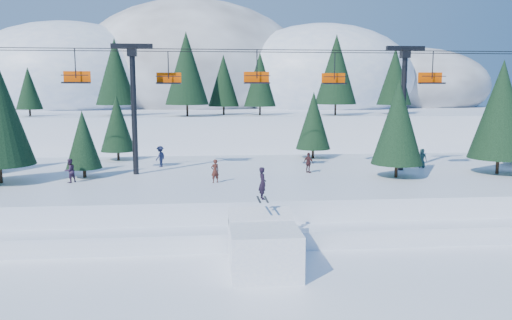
{
  "coord_description": "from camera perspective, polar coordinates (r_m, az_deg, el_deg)",
  "views": [
    {
      "loc": [
        -3.18,
        -22.29,
        9.17
      ],
      "look_at": [
        -0.46,
        6.0,
        5.2
      ],
      "focal_mm": 35.0,
      "sensor_mm": 36.0,
      "label": 1
    }
  ],
  "objects": [
    {
      "name": "berm",
      "position": [
        31.66,
        0.48,
        -7.85
      ],
      "size": [
        70.0,
        6.0,
        1.1
      ],
      "primitive_type": "cube",
      "color": "white",
      "rests_on": "ground"
    },
    {
      "name": "ground",
      "position": [
        24.32,
        2.5,
        -14.21
      ],
      "size": [
        160.0,
        160.0,
        0.0
      ],
      "primitive_type": "plane",
      "color": "white",
      "rests_on": "ground"
    },
    {
      "name": "mountain_ridge",
      "position": [
        95.64,
        -6.7,
        8.18
      ],
      "size": [
        119.0,
        60.53,
        26.46
      ],
      "color": "white",
      "rests_on": "ground"
    },
    {
      "name": "mid_shelf",
      "position": [
        41.19,
        -0.97,
        -3.14
      ],
      "size": [
        70.0,
        22.0,
        2.5
      ],
      "primitive_type": "cube",
      "color": "white",
      "rests_on": "ground"
    },
    {
      "name": "chairlift",
      "position": [
        40.52,
        -0.11,
        8.17
      ],
      "size": [
        46.86,
        3.21,
        10.28
      ],
      "color": "black",
      "rests_on": "mid_shelf"
    },
    {
      "name": "conifer_stand",
      "position": [
        41.55,
        6.08,
        5.05
      ],
      "size": [
        61.87,
        15.97,
        9.53
      ],
      "color": "black",
      "rests_on": "mid_shelf"
    },
    {
      "name": "jump_kicker",
      "position": [
        25.89,
        0.87,
        -9.8
      ],
      "size": [
        3.46,
        4.71,
        5.14
      ],
      "color": "white",
      "rests_on": "ground"
    },
    {
      "name": "banner_near",
      "position": [
        31.15,
        16.47,
        -8.47
      ],
      "size": [
        2.85,
        0.24,
        0.9
      ],
      "color": "black",
      "rests_on": "ground"
    },
    {
      "name": "banner_far",
      "position": [
        32.96,
        22.09,
        -7.83
      ],
      "size": [
        2.81,
        0.56,
        0.9
      ],
      "color": "black",
      "rests_on": "ground"
    },
    {
      "name": "distant_skiers",
      "position": [
        40.87,
        -4.75,
        -0.22
      ],
      "size": [
        29.6,
        9.07,
        1.85
      ],
      "color": "#38233D",
      "rests_on": "mid_shelf"
    }
  ]
}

